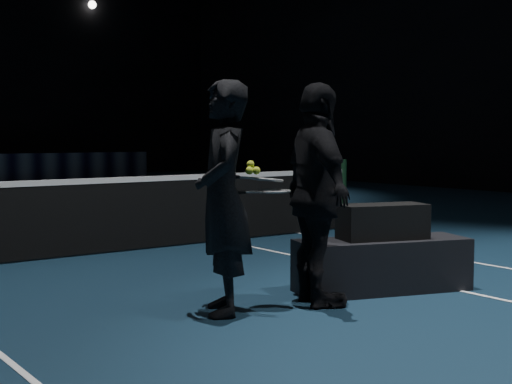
# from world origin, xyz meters

# --- Properties ---
(net_post_right) EXTENTS (0.10, 0.10, 1.10)m
(net_post_right) POSITION_xyz_m (6.40, 0.00, 0.55)
(net_post_right) COLOR black
(net_post_right) RESTS_ON floor
(player_bench) EXTENTS (1.74, 1.04, 0.50)m
(player_bench) POSITION_xyz_m (3.53, -3.57, 0.25)
(player_bench) COLOR black
(player_bench) RESTS_ON floor
(racket_bag) EXTENTS (0.89, 0.59, 0.33)m
(racket_bag) POSITION_xyz_m (3.53, -3.57, 0.66)
(racket_bag) COLOR black
(racket_bag) RESTS_ON player_bench
(bag_signature) EXTENTS (0.37, 0.12, 0.11)m
(bag_signature) POSITION_xyz_m (3.53, -3.75, 0.66)
(bag_signature) COLOR white
(bag_signature) RESTS_ON racket_bag
(player_a) EXTENTS (0.73, 0.83, 1.92)m
(player_a) POSITION_xyz_m (1.83, -3.41, 0.96)
(player_a) COLOR black
(player_a) RESTS_ON floor
(player_b) EXTENTS (0.81, 1.22, 1.92)m
(player_b) POSITION_xyz_m (2.65, -3.64, 0.96)
(player_b) COLOR black
(player_b) RESTS_ON floor
(racket_lower) EXTENTS (0.71, 0.40, 0.03)m
(racket_lower) POSITION_xyz_m (2.27, -3.53, 1.00)
(racket_lower) COLOR black
(racket_lower) RESTS_ON player_a
(racket_upper) EXTENTS (0.71, 0.36, 0.10)m
(racket_upper) POSITION_xyz_m (2.23, -3.48, 1.10)
(racket_upper) COLOR black
(racket_upper) RESTS_ON player_b
(tennis_balls) EXTENTS (0.12, 0.10, 0.12)m
(tennis_balls) POSITION_xyz_m (2.08, -3.47, 1.19)
(tennis_balls) COLOR #A7C529
(tennis_balls) RESTS_ON racket_upper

